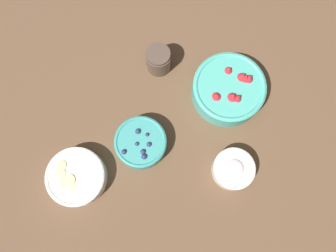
{
  "coord_description": "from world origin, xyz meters",
  "views": [
    {
      "loc": [
        -0.18,
        -0.06,
        0.97
      ],
      "look_at": [
        0.03,
        0.02,
        0.04
      ],
      "focal_mm": 35.0,
      "sensor_mm": 36.0,
      "label": 1
    }
  ],
  "objects_px": {
    "bowl_blueberries": "(141,143)",
    "bowl_bananas": "(76,177)",
    "jar_chocolate": "(159,60)",
    "bowl_strawberries": "(229,89)",
    "bowl_cream": "(233,169)"
  },
  "relations": [
    {
      "from": "bowl_blueberries",
      "to": "bowl_bananas",
      "type": "height_order",
      "value": "bowl_blueberries"
    },
    {
      "from": "jar_chocolate",
      "to": "bowl_strawberries",
      "type": "bearing_deg",
      "value": -91.26
    },
    {
      "from": "bowl_blueberries",
      "to": "bowl_cream",
      "type": "xyz_separation_m",
      "value": [
        0.03,
        -0.28,
        -0.0
      ]
    },
    {
      "from": "bowl_strawberries",
      "to": "jar_chocolate",
      "type": "relative_size",
      "value": 2.51
    },
    {
      "from": "bowl_strawberries",
      "to": "jar_chocolate",
      "type": "height_order",
      "value": "bowl_strawberries"
    },
    {
      "from": "bowl_strawberries",
      "to": "bowl_bananas",
      "type": "distance_m",
      "value": 0.52
    },
    {
      "from": "jar_chocolate",
      "to": "bowl_cream",
      "type": "bearing_deg",
      "value": -124.16
    },
    {
      "from": "bowl_strawberries",
      "to": "jar_chocolate",
      "type": "distance_m",
      "value": 0.23
    },
    {
      "from": "bowl_bananas",
      "to": "bowl_cream",
      "type": "bearing_deg",
      "value": -64.37
    },
    {
      "from": "bowl_strawberries",
      "to": "bowl_cream",
      "type": "height_order",
      "value": "bowl_strawberries"
    },
    {
      "from": "jar_chocolate",
      "to": "bowl_blueberries",
      "type": "bearing_deg",
      "value": -168.48
    },
    {
      "from": "bowl_bananas",
      "to": "jar_chocolate",
      "type": "distance_m",
      "value": 0.43
    },
    {
      "from": "bowl_bananas",
      "to": "bowl_cream",
      "type": "relative_size",
      "value": 1.39
    },
    {
      "from": "bowl_bananas",
      "to": "bowl_cream",
      "type": "xyz_separation_m",
      "value": [
        0.2,
        -0.41,
        -0.0
      ]
    },
    {
      "from": "bowl_blueberries",
      "to": "jar_chocolate",
      "type": "distance_m",
      "value": 0.26
    }
  ]
}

